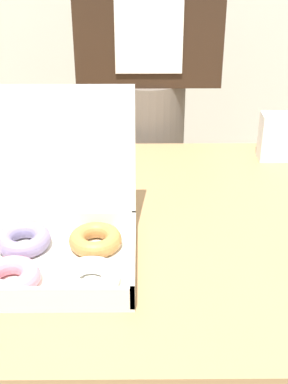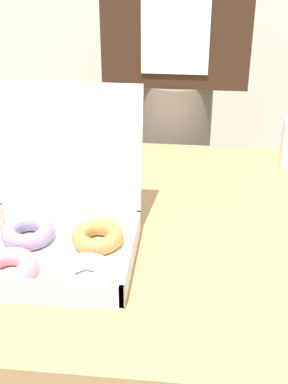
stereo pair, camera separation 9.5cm
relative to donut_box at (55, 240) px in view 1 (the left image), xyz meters
name	(u,v)px [view 1 (the left image)]	position (x,y,z in m)	size (l,w,h in m)	color
table	(151,357)	(0.18, 0.13, -0.43)	(1.04, 0.84, 0.77)	#99754C
donut_box	(55,240)	(0.00, 0.00, 0.00)	(0.29, 0.31, 0.29)	silver
napkin_holder	(283,137)	(0.52, 0.45, 0.02)	(0.12, 0.05, 0.12)	silver
person_customer	(147,78)	(0.18, 0.73, 0.09)	(0.41, 0.23, 1.67)	#665B51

